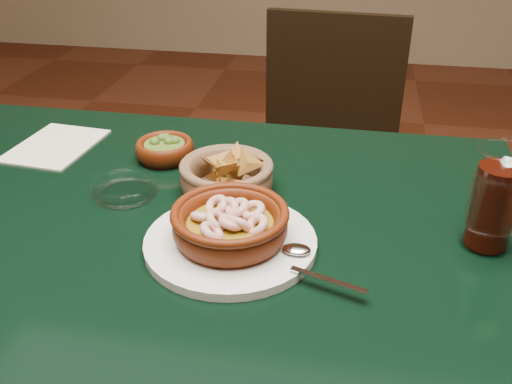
% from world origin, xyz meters
% --- Properties ---
extents(dining_table, '(1.20, 0.80, 0.75)m').
position_xyz_m(dining_table, '(0.00, 0.00, 0.65)').
color(dining_table, black).
rests_on(dining_table, ground).
extents(dining_chair, '(0.45, 0.45, 0.91)m').
position_xyz_m(dining_chair, '(0.20, 0.71, 0.50)').
color(dining_chair, black).
rests_on(dining_chair, ground).
extents(shrimp_plate, '(0.34, 0.26, 0.07)m').
position_xyz_m(shrimp_plate, '(0.11, -0.09, 0.78)').
color(shrimp_plate, silver).
rests_on(shrimp_plate, dining_table).
extents(chip_basket, '(0.20, 0.20, 0.12)m').
position_xyz_m(chip_basket, '(0.07, 0.08, 0.78)').
color(chip_basket, brown).
rests_on(chip_basket, dining_table).
extents(guacamole_ramekin, '(0.13, 0.13, 0.05)m').
position_xyz_m(guacamole_ramekin, '(-0.08, 0.18, 0.77)').
color(guacamole_ramekin, '#431505').
rests_on(guacamole_ramekin, dining_table).
extents(cola_drink, '(0.16, 0.16, 0.18)m').
position_xyz_m(cola_drink, '(0.49, -0.01, 0.83)').
color(cola_drink, white).
rests_on(cola_drink, dining_table).
extents(glass_ashtray, '(0.13, 0.13, 0.03)m').
position_xyz_m(glass_ashtray, '(-0.10, 0.03, 0.76)').
color(glass_ashtray, white).
rests_on(glass_ashtray, dining_table).
extents(paper_menu, '(0.17, 0.21, 0.00)m').
position_xyz_m(paper_menu, '(-0.32, 0.20, 0.75)').
color(paper_menu, beige).
rests_on(paper_menu, dining_table).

